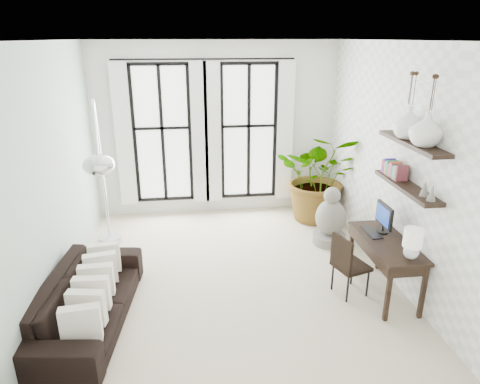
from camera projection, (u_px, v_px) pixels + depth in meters
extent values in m
plane|color=beige|center=(231.00, 275.00, 6.18)|extent=(5.00, 5.00, 0.00)
plane|color=white|center=(229.00, 40.00, 5.09)|extent=(5.00, 5.00, 0.00)
plane|color=#AEC2B5|center=(53.00, 175.00, 5.37)|extent=(0.00, 5.00, 5.00)
plane|color=white|center=(392.00, 163.00, 5.90)|extent=(0.00, 5.00, 5.00)
plane|color=white|center=(217.00, 130.00, 7.97)|extent=(4.50, 0.00, 4.50)
cube|color=white|center=(162.00, 135.00, 7.84)|extent=(1.00, 0.02, 2.50)
cube|color=white|center=(124.00, 137.00, 7.67)|extent=(0.30, 0.04, 2.60)
cube|color=white|center=(200.00, 135.00, 7.82)|extent=(0.30, 0.04, 2.60)
cube|color=white|center=(249.00, 132.00, 8.03)|extent=(1.00, 0.02, 2.50)
cube|color=white|center=(213.00, 135.00, 7.85)|extent=(0.30, 0.04, 2.60)
cube|color=white|center=(285.00, 133.00, 8.01)|extent=(0.30, 0.04, 2.60)
cylinder|color=black|center=(204.00, 59.00, 7.39)|extent=(3.20, 0.03, 0.03)
cube|color=black|center=(406.00, 187.00, 5.27)|extent=(0.25, 1.30, 0.05)
cube|color=black|center=(412.00, 143.00, 5.08)|extent=(0.25, 1.30, 0.05)
cube|color=#D83641|center=(388.00, 165.00, 5.74)|extent=(0.16, 0.04, 0.18)
cube|color=#4438C7|center=(389.00, 166.00, 5.70)|extent=(0.16, 0.04, 0.18)
cube|color=#F79C37|center=(391.00, 167.00, 5.66)|extent=(0.16, 0.03, 0.18)
cube|color=#2F8E60|center=(392.00, 168.00, 5.62)|extent=(0.16, 0.04, 0.18)
cube|color=purple|center=(394.00, 169.00, 5.58)|extent=(0.16, 0.04, 0.18)
cube|color=#F55A36|center=(395.00, 170.00, 5.53)|extent=(0.16, 0.04, 0.18)
cube|color=#505050|center=(397.00, 171.00, 5.49)|extent=(0.16, 0.04, 0.18)
cube|color=teal|center=(399.00, 172.00, 5.45)|extent=(0.16, 0.04, 0.18)
cube|color=gray|center=(400.00, 173.00, 5.41)|extent=(0.16, 0.03, 0.18)
cube|color=brown|center=(402.00, 174.00, 5.37)|extent=(0.16, 0.03, 0.18)
cone|color=gray|center=(425.00, 189.00, 4.86)|extent=(0.10, 0.10, 0.18)
cone|color=gray|center=(432.00, 193.00, 4.72)|extent=(0.10, 0.10, 0.18)
imported|color=black|center=(87.00, 300.00, 5.03)|extent=(1.09, 2.29, 0.65)
cube|color=white|center=(81.00, 324.00, 4.33)|extent=(0.40, 0.12, 0.40)
cube|color=white|center=(87.00, 308.00, 4.59)|extent=(0.40, 0.12, 0.40)
cube|color=white|center=(92.00, 293.00, 4.85)|extent=(0.40, 0.12, 0.40)
cube|color=white|center=(96.00, 280.00, 5.11)|extent=(0.40, 0.12, 0.40)
cube|color=white|center=(101.00, 268.00, 5.37)|extent=(0.40, 0.12, 0.40)
cube|color=white|center=(105.00, 258.00, 5.63)|extent=(0.40, 0.12, 0.40)
imported|color=#2D7228|center=(320.00, 177.00, 7.80)|extent=(1.86, 1.73, 1.67)
cube|color=black|center=(387.00, 242.00, 5.51)|extent=(0.55, 1.30, 0.04)
cube|color=black|center=(385.00, 248.00, 5.54)|extent=(0.50, 1.24, 0.12)
cube|color=black|center=(388.00, 295.00, 5.05)|extent=(0.05, 0.05, 0.72)
cube|color=black|center=(423.00, 292.00, 5.10)|extent=(0.05, 0.05, 0.72)
cube|color=black|center=(351.00, 248.00, 6.17)|extent=(0.05, 0.05, 0.72)
cube|color=black|center=(380.00, 246.00, 6.22)|extent=(0.05, 0.05, 0.72)
cube|color=black|center=(384.00, 215.00, 5.65)|extent=(0.04, 0.42, 0.30)
cube|color=navy|center=(383.00, 215.00, 5.65)|extent=(0.00, 0.36, 0.24)
cube|color=black|center=(372.00, 232.00, 5.72)|extent=(0.15, 0.40, 0.02)
sphere|color=silver|center=(411.00, 252.00, 5.01)|extent=(0.18, 0.18, 0.18)
cylinder|color=white|center=(413.00, 238.00, 4.95)|extent=(0.22, 0.22, 0.22)
cube|color=black|center=(351.00, 266.00, 5.61)|extent=(0.51, 0.51, 0.04)
cube|color=black|center=(341.00, 254.00, 5.47)|extent=(0.15, 0.40, 0.45)
cylinder|color=black|center=(342.00, 288.00, 5.52)|extent=(0.03, 0.03, 0.38)
cylinder|color=black|center=(366.00, 286.00, 5.55)|extent=(0.03, 0.03, 0.38)
cylinder|color=black|center=(334.00, 275.00, 5.82)|extent=(0.03, 0.03, 0.38)
cylinder|color=black|center=(357.00, 273.00, 5.86)|extent=(0.03, 0.03, 0.38)
cylinder|color=silver|center=(110.00, 239.00, 7.15)|extent=(0.38, 0.38, 0.11)
cylinder|color=silver|center=(107.00, 210.00, 6.97)|extent=(0.04, 0.04, 1.06)
ellipsoid|color=silver|center=(99.00, 165.00, 4.55)|extent=(0.34, 0.34, 0.22)
cylinder|color=gray|center=(329.00, 238.00, 7.11)|extent=(0.55, 0.55, 0.16)
ellipsoid|color=gray|center=(331.00, 217.00, 6.98)|extent=(0.49, 0.49, 0.60)
sphere|color=gray|center=(332.00, 196.00, 6.85)|extent=(0.27, 0.27, 0.27)
imported|color=white|center=(426.00, 129.00, 4.78)|extent=(0.37, 0.37, 0.38)
imported|color=white|center=(409.00, 123.00, 5.15)|extent=(0.37, 0.37, 0.38)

